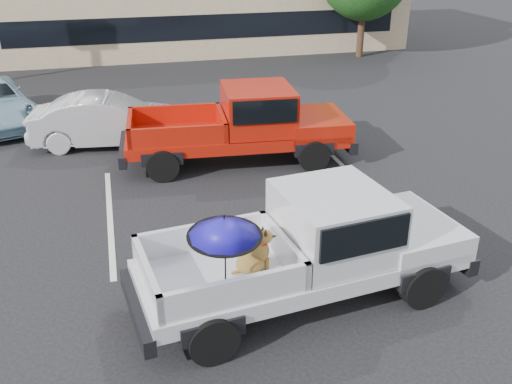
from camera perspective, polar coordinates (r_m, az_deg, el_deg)
ground at (r=11.30m, az=1.25°, el=-5.41°), size 90.00×90.00×0.00m
stripe_left at (r=12.72m, az=-14.40°, el=-2.51°), size 0.12×5.00×0.01m
stripe_right at (r=13.93m, az=10.96°, el=0.35°), size 0.12×5.00×0.01m
silver_pickup at (r=9.43m, az=6.44°, el=-4.86°), size 5.89×2.65×2.06m
red_pickup at (r=14.98m, az=-0.48°, el=7.07°), size 6.17×2.61×1.98m
silver_sedan at (r=16.77m, az=-14.48°, el=6.94°), size 4.51×2.08×1.43m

